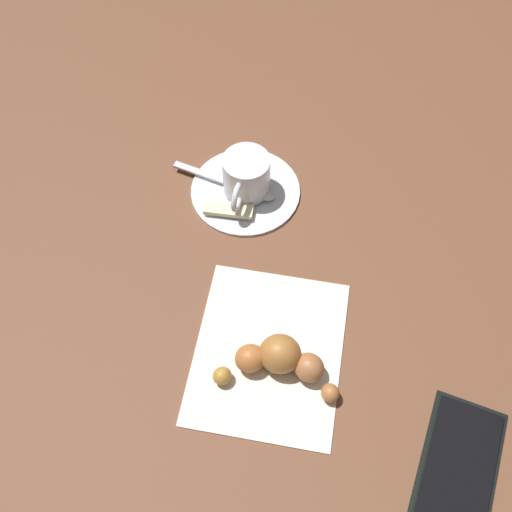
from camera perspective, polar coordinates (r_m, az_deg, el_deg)
The scene contains 8 objects.
ground_plane at distance 0.72m, azimuth 0.14°, elevation -2.22°, with size 1.80×1.80×0.00m, color brown.
saucer at distance 0.79m, azimuth -0.99°, elevation 6.18°, with size 0.14×0.14×0.01m, color silver.
espresso_cup at distance 0.76m, azimuth -0.94°, elevation 7.53°, with size 0.09×0.06×0.05m.
teaspoon at distance 0.78m, azimuth -1.57°, elevation 6.55°, with size 0.06×0.14×0.01m.
sugar_packet at distance 0.76m, azimuth -2.58°, elevation 4.38°, with size 0.06×0.02×0.01m, color beige.
napkin at distance 0.68m, azimuth 1.16°, elevation -8.90°, with size 0.20×0.16×0.00m, color silver.
croissant at distance 0.65m, azimuth 2.17°, elevation -9.70°, with size 0.07×0.14×0.04m.
cell_phone at distance 0.67m, azimuth 18.37°, elevation -18.50°, with size 0.16×0.11×0.01m.
Camera 1 is at (-0.35, -0.02, 0.63)m, focal length 42.84 mm.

